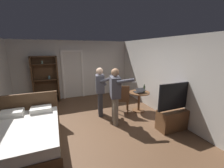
# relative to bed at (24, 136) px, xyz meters

# --- Properties ---
(ground_plane) EXTENTS (6.22, 6.22, 0.00)m
(ground_plane) POSITION_rel_bed_xyz_m (1.58, 0.37, -0.30)
(ground_plane) COLOR brown
(wall_back) EXTENTS (5.13, 0.12, 2.53)m
(wall_back) POSITION_rel_bed_xyz_m (1.58, 3.26, 0.96)
(wall_back) COLOR beige
(wall_back) RESTS_ON ground_plane
(wall_right) EXTENTS (0.12, 5.90, 2.53)m
(wall_right) POSITION_rel_bed_xyz_m (4.08, 0.37, 0.96)
(wall_right) COLOR beige
(wall_right) RESTS_ON ground_plane
(doorway_frame) EXTENTS (0.93, 0.08, 2.13)m
(doorway_frame) POSITION_rel_bed_xyz_m (1.48, 3.18, 0.92)
(doorway_frame) COLOR white
(doorway_frame) RESTS_ON ground_plane
(bed) EXTENTS (1.49, 1.99, 1.02)m
(bed) POSITION_rel_bed_xyz_m (0.00, 0.00, 0.00)
(bed) COLOR #4C331E
(bed) RESTS_ON ground_plane
(bookshelf) EXTENTS (0.99, 0.32, 1.90)m
(bookshelf) POSITION_rel_bed_xyz_m (0.37, 3.04, 0.73)
(bookshelf) COLOR #4C331E
(bookshelf) RESTS_ON ground_plane
(tv_flatscreen) EXTENTS (1.23, 0.40, 1.32)m
(tv_flatscreen) POSITION_rel_bed_xyz_m (3.72, -0.59, 0.10)
(tv_flatscreen) COLOR brown
(tv_flatscreen) RESTS_ON ground_plane
(side_table) EXTENTS (0.72, 0.72, 0.70)m
(side_table) POSITION_rel_bed_xyz_m (3.42, 0.79, 0.17)
(side_table) COLOR brown
(side_table) RESTS_ON ground_plane
(laptop) EXTENTS (0.34, 0.34, 0.16)m
(laptop) POSITION_rel_bed_xyz_m (3.39, 0.75, 0.45)
(laptop) COLOR black
(laptop) RESTS_ON side_table
(bottle_on_table) EXTENTS (0.06, 0.06, 0.28)m
(bottle_on_table) POSITION_rel_bed_xyz_m (3.56, 0.71, 0.52)
(bottle_on_table) COLOR #304326
(bottle_on_table) RESTS_ON side_table
(wooden_chair) EXTENTS (0.55, 0.55, 0.99)m
(wooden_chair) POSITION_rel_bed_xyz_m (2.82, 0.85, 0.24)
(wooden_chair) COLOR brown
(wooden_chair) RESTS_ON ground_plane
(person_blue_shirt) EXTENTS (0.63, 0.72, 1.65)m
(person_blue_shirt) POSITION_rel_bed_xyz_m (2.31, 0.29, 0.66)
(person_blue_shirt) COLOR gray
(person_blue_shirt) RESTS_ON ground_plane
(person_striped_shirt) EXTENTS (0.60, 0.64, 1.60)m
(person_striped_shirt) POSITION_rel_bed_xyz_m (2.06, 0.98, 0.61)
(person_striped_shirt) COLOR #333338
(person_striped_shirt) RESTS_ON ground_plane
(suitcase_dark) EXTENTS (0.50, 0.44, 0.44)m
(suitcase_dark) POSITION_rel_bed_xyz_m (0.40, 2.49, -0.08)
(suitcase_dark) COLOR black
(suitcase_dark) RESTS_ON ground_plane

